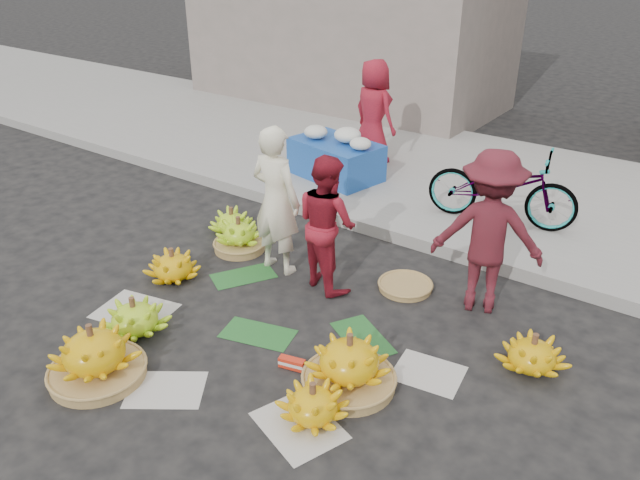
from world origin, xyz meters
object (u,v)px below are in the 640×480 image
Objects in this scene: banana_bunch_0 at (173,265)px; banana_bunch_4 at (349,364)px; vendor_cream at (276,201)px; flower_table at (336,157)px; bicycle at (502,186)px.

banana_bunch_0 is 0.75× the size of banana_bunch_4.
vendor_cream reaches higher than banana_bunch_4.
banana_bunch_0 is 0.46× the size of flower_table.
banana_bunch_4 is at bearing -42.61° from flower_table.
vendor_cream is (0.75, 0.80, 0.63)m from banana_bunch_0.
bicycle is (-0.11, 3.41, 0.36)m from banana_bunch_4.
banana_bunch_4 is at bearing 144.95° from vendor_cream.
flower_table is (-0.10, 3.15, 0.26)m from banana_bunch_0.
banana_bunch_0 is 3.16m from flower_table.
banana_bunch_4 is 0.48× the size of bicycle.
banana_bunch_4 is 4.32m from flower_table.
bicycle reaches higher than banana_bunch_4.
flower_table is at bearing 76.84° from bicycle.
flower_table reaches higher than banana_bunch_0.
bicycle is at bearing -124.87° from vendor_cream.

